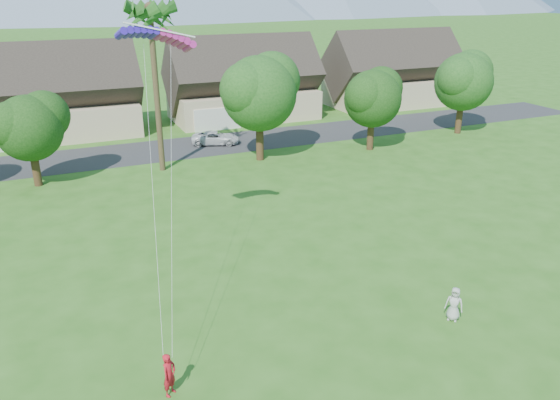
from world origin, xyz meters
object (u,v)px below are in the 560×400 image
parked_car (216,138)px  parafoil_kite (156,34)px  watcher (454,304)px  kite_flyer (169,375)px

parked_car → parafoil_kite: size_ratio=1.27×
watcher → parafoil_kite: (-9.87, 9.54, 10.69)m
watcher → parked_car: (-1.03, 31.03, -0.18)m
parafoil_kite → watcher: bearing=-48.5°
kite_flyer → parked_car: size_ratio=0.39×
watcher → parked_car: 31.05m
watcher → parked_car: bearing=140.9°
parked_car → parafoil_kite: bearing=177.9°
kite_flyer → parafoil_kite: 14.31m
parked_car → watcher: bearing=-157.9°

